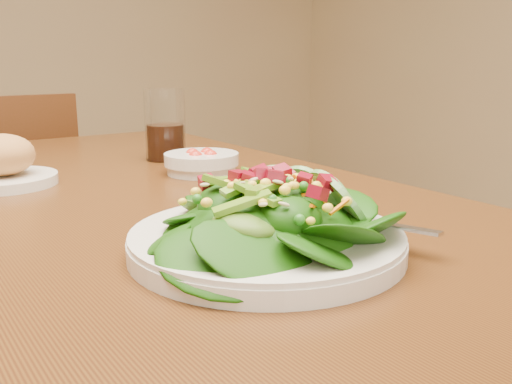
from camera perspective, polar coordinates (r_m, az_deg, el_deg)
dining_table at (r=0.93m, az=-14.54°, el=-6.68°), size 0.90×1.40×0.75m
chair_far at (r=1.89m, az=-23.42°, el=-3.26°), size 0.40×0.41×0.85m
salad_plate at (r=0.63m, az=1.83°, el=-3.11°), size 0.30×0.30×0.09m
bread_plate at (r=1.04m, az=-24.00°, el=2.53°), size 0.17×0.17×0.09m
tomato_bowl at (r=1.05m, az=-5.47°, el=2.96°), size 0.14×0.14×0.04m
drinking_glass at (r=1.20m, az=-9.07°, el=6.18°), size 0.08×0.08×0.15m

